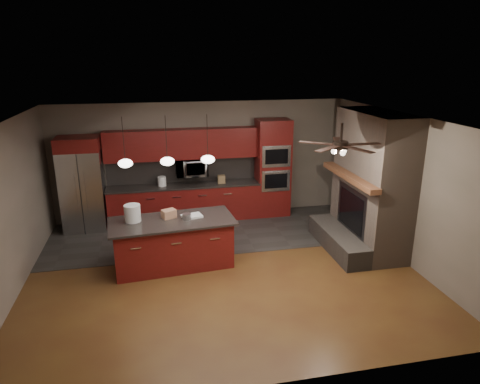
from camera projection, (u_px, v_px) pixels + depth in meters
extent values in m
plane|color=brown|center=(223.00, 270.00, 7.98)|extent=(7.00, 7.00, 0.00)
cube|color=white|center=(221.00, 119.00, 7.13)|extent=(7.00, 6.00, 0.02)
cube|color=slate|center=(202.00, 160.00, 10.35)|extent=(7.00, 0.02, 2.80)
cube|color=slate|center=(401.00, 187.00, 8.23)|extent=(0.02, 6.00, 2.80)
cube|color=slate|center=(8.00, 213.00, 6.87)|extent=(0.02, 6.00, 2.80)
cube|color=#2E2C29|center=(210.00, 232.00, 9.65)|extent=(7.00, 2.40, 0.01)
cube|color=#756153|center=(372.00, 182.00, 8.53)|extent=(0.80, 2.00, 2.80)
cube|color=#413B36|center=(338.00, 240.00, 8.77)|extent=(0.50, 2.00, 0.40)
cube|color=#2D2D30|center=(352.00, 211.00, 8.63)|extent=(0.05, 1.20, 0.95)
cube|color=black|center=(351.00, 211.00, 8.62)|extent=(0.02, 1.00, 0.75)
cube|color=brown|center=(349.00, 177.00, 8.39)|extent=(0.22, 2.10, 0.10)
cube|color=maroon|center=(185.00, 203.00, 10.27)|extent=(3.55, 0.60, 0.86)
cube|color=black|center=(184.00, 185.00, 10.13)|extent=(3.59, 0.64, 0.04)
cube|color=black|center=(183.00, 169.00, 10.30)|extent=(3.55, 0.03, 0.60)
cube|color=maroon|center=(182.00, 144.00, 9.96)|extent=(3.55, 0.35, 0.70)
cube|color=maroon|center=(273.00, 168.00, 10.46)|extent=(0.80, 0.60, 2.38)
cube|color=silver|center=(276.00, 181.00, 10.25)|extent=(0.70, 0.03, 0.52)
cube|color=black|center=(276.00, 181.00, 10.23)|extent=(0.55, 0.02, 0.35)
cube|color=silver|center=(276.00, 156.00, 10.07)|extent=(0.70, 0.03, 0.52)
cube|color=black|center=(277.00, 157.00, 10.05)|extent=(0.55, 0.02, 0.35)
imported|color=silver|center=(192.00, 167.00, 10.09)|extent=(0.73, 0.41, 0.50)
cube|color=silver|center=(83.00, 191.00, 9.61)|extent=(0.92, 0.72, 1.84)
cube|color=#2D2D30|center=(81.00, 196.00, 9.27)|extent=(0.02, 0.02, 1.82)
cube|color=silver|center=(76.00, 194.00, 9.22)|extent=(0.03, 0.03, 0.92)
cube|color=silver|center=(85.00, 193.00, 9.26)|extent=(0.03, 0.03, 0.92)
cube|color=maroon|center=(78.00, 144.00, 9.28)|extent=(0.92, 0.72, 0.30)
cube|color=maroon|center=(173.00, 244.00, 8.03)|extent=(2.20, 1.07, 0.88)
cube|color=black|center=(172.00, 221.00, 7.89)|extent=(2.37, 1.23, 0.04)
cylinder|color=silver|center=(132.00, 213.00, 7.78)|extent=(0.39, 0.39, 0.32)
cylinder|color=#AAAAAF|center=(187.00, 217.00, 7.90)|extent=(0.18, 0.18, 0.11)
cube|color=silver|center=(192.00, 216.00, 8.03)|extent=(0.42, 0.34, 0.04)
cube|color=#A87356|center=(169.00, 214.00, 7.98)|extent=(0.30, 0.26, 0.16)
cylinder|color=white|center=(162.00, 181.00, 10.00)|extent=(0.20, 0.20, 0.22)
cube|color=olive|center=(221.00, 179.00, 10.23)|extent=(0.17, 0.13, 0.19)
cylinder|color=black|center=(123.00, 139.00, 7.58)|extent=(0.01, 0.01, 0.78)
ellipsoid|color=white|center=(125.00, 163.00, 7.71)|extent=(0.26, 0.26, 0.16)
cylinder|color=black|center=(166.00, 137.00, 7.72)|extent=(0.01, 0.01, 0.78)
ellipsoid|color=white|center=(167.00, 161.00, 7.86)|extent=(0.26, 0.26, 0.16)
cylinder|color=black|center=(207.00, 136.00, 7.87)|extent=(0.01, 0.01, 0.78)
ellipsoid|color=white|center=(208.00, 159.00, 8.00)|extent=(0.26, 0.26, 0.16)
cylinder|color=black|center=(342.00, 133.00, 6.78)|extent=(0.04, 0.04, 0.30)
cylinder|color=black|center=(341.00, 145.00, 6.84)|extent=(0.24, 0.24, 0.12)
cube|color=black|center=(363.00, 144.00, 6.91)|extent=(0.60, 0.12, 0.01)
cube|color=black|center=(338.00, 141.00, 7.20)|extent=(0.30, 0.61, 0.01)
cube|color=black|center=(317.00, 143.00, 6.98)|extent=(0.56, 0.45, 0.01)
cube|color=black|center=(328.00, 149.00, 6.57)|extent=(0.56, 0.45, 0.01)
cube|color=black|center=(358.00, 149.00, 6.52)|extent=(0.30, 0.61, 0.01)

